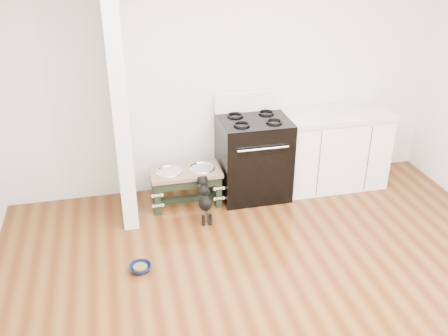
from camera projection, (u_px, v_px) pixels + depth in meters
ground at (298, 328)px, 3.92m from camera, size 5.00×5.00×0.00m
room_shell at (314, 139)px, 3.19m from camera, size 5.00×5.00×5.00m
partition_wall at (118, 92)px, 4.90m from camera, size 0.15×0.80×2.70m
oven_range at (253, 156)px, 5.63m from camera, size 0.76×0.69×1.14m
cabinet_run at (333, 149)px, 5.86m from camera, size 1.24×0.64×0.91m
dog_feeder at (186, 180)px, 5.49m from camera, size 0.77×0.41×0.44m
puppy at (204, 198)px, 5.23m from camera, size 0.13×0.40×0.47m
floor_bowl at (140, 268)px, 4.54m from camera, size 0.26×0.26×0.06m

